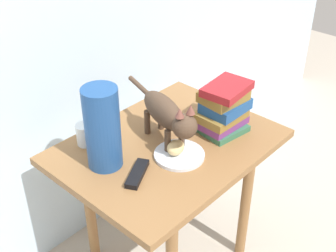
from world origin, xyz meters
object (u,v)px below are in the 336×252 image
(bread_roll, at_px, (176,147))
(candle_jar, at_px, (86,135))
(side_table, at_px, (168,161))
(cat, at_px, (167,114))
(plate, at_px, (179,155))
(green_vase, at_px, (103,128))
(book_stack, at_px, (224,108))
(tv_remote, at_px, (137,174))

(bread_roll, height_order, candle_jar, candle_jar)
(side_table, xyz_separation_m, cat, (-0.00, 0.00, 0.22))
(plate, height_order, green_vase, green_vase)
(side_table, bearing_deg, green_vase, 161.99)
(book_stack, bearing_deg, candle_jar, 142.56)
(candle_jar, bearing_deg, bread_roll, -60.60)
(candle_jar, bearing_deg, side_table, -47.42)
(book_stack, bearing_deg, bread_roll, 175.22)
(plate, distance_m, book_stack, 0.27)
(plate, height_order, candle_jar, candle_jar)
(side_table, xyz_separation_m, book_stack, (0.21, -0.10, 0.19))
(cat, distance_m, candle_jar, 0.32)
(book_stack, height_order, tv_remote, book_stack)
(plate, xyz_separation_m, cat, (0.03, 0.09, 0.13))
(cat, distance_m, green_vase, 0.26)
(bread_roll, xyz_separation_m, candle_jar, (-0.17, 0.31, -0.00))
(cat, relative_size, green_vase, 1.51)
(plate, relative_size, green_vase, 0.61)
(side_table, relative_size, green_vase, 2.70)
(plate, relative_size, book_stack, 0.91)
(cat, xyz_separation_m, green_vase, (-0.24, 0.08, 0.02))
(plate, bearing_deg, cat, 70.65)
(plate, distance_m, tv_remote, 0.19)
(plate, relative_size, candle_jar, 2.20)
(tv_remote, bearing_deg, green_vase, 73.71)
(plate, bearing_deg, book_stack, -2.15)
(book_stack, distance_m, candle_jar, 0.54)
(plate, xyz_separation_m, tv_remote, (-0.18, 0.03, 0.00))
(cat, xyz_separation_m, candle_jar, (-0.21, 0.23, -0.09))
(plate, distance_m, candle_jar, 0.37)
(side_table, bearing_deg, bread_roll, -117.96)
(bread_roll, distance_m, tv_remote, 0.18)
(cat, xyz_separation_m, book_stack, (0.22, -0.10, -0.03))
(bread_roll, distance_m, cat, 0.13)
(bread_roll, bearing_deg, tv_remote, 173.19)
(bread_roll, bearing_deg, book_stack, -4.78)
(side_table, distance_m, candle_jar, 0.34)
(bread_roll, distance_m, green_vase, 0.28)
(side_table, xyz_separation_m, green_vase, (-0.24, 0.08, 0.24))
(book_stack, xyz_separation_m, tv_remote, (-0.43, 0.04, -0.09))
(plate, bearing_deg, green_vase, 141.81)
(candle_jar, distance_m, tv_remote, 0.29)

